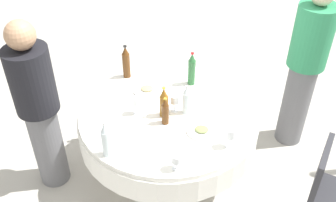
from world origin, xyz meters
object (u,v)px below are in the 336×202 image
(wine_glass_south, at_px, (230,134))
(plate_right, at_px, (202,131))
(bottle_clear_front, at_px, (186,101))
(wine_glass_near, at_px, (176,159))
(person_rear, at_px, (38,107))
(bottle_green_north, at_px, (192,70))
(plate_west, at_px, (147,90))
(chair_near, at_px, (330,189))
(bottle_amber_far, at_px, (164,103))
(wine_glass_north, at_px, (136,102))
(bottle_brown_outer, at_px, (126,62))
(bottle_brown_rear, at_px, (165,112))
(dining_table, at_px, (168,125))
(wine_glass_outer, at_px, (175,100))
(person_front, at_px, (305,67))
(bottle_clear_near, at_px, (106,140))

(wine_glass_south, bearing_deg, plate_right, 146.14)
(bottle_clear_front, height_order, wine_glass_near, bottle_clear_front)
(bottle_clear_front, bearing_deg, person_rear, -172.52)
(bottle_green_north, bearing_deg, plate_west, -158.04)
(person_rear, bearing_deg, chair_near, -107.60)
(bottle_amber_far, relative_size, wine_glass_south, 1.69)
(wine_glass_north, xyz_separation_m, plate_right, (0.53, -0.17, -0.10))
(bottle_brown_outer, relative_size, wine_glass_north, 2.09)
(bottle_brown_rear, height_order, chair_near, bottle_brown_rear)
(dining_table, relative_size, wine_glass_near, 11.48)
(plate_right, bearing_deg, wine_glass_outer, 134.13)
(wine_glass_south, bearing_deg, wine_glass_near, -144.55)
(bottle_brown_outer, height_order, person_front, person_front)
(bottle_amber_far, relative_size, wine_glass_near, 2.13)
(person_rear, bearing_deg, wine_glass_near, -120.98)
(person_rear, bearing_deg, wine_glass_outer, -89.92)
(bottle_clear_front, bearing_deg, plate_west, 142.78)
(bottle_clear_front, bearing_deg, wine_glass_near, -92.18)
(bottle_brown_rear, height_order, bottle_brown_outer, bottle_brown_outer)
(wine_glass_north, relative_size, plate_right, 0.67)
(bottle_brown_outer, xyz_separation_m, wine_glass_near, (0.55, -1.10, -0.06))
(bottle_brown_outer, relative_size, bottle_clear_near, 1.08)
(bottle_amber_far, bearing_deg, bottle_brown_outer, 127.30)
(plate_right, bearing_deg, wine_glass_near, -111.92)
(bottle_brown_rear, height_order, wine_glass_north, bottle_brown_rear)
(wine_glass_north, height_order, plate_right, wine_glass_north)
(chair_near, bearing_deg, bottle_clear_front, -92.46)
(bottle_clear_near, xyz_separation_m, wine_glass_near, (0.50, -0.09, -0.05))
(bottle_clear_front, height_order, plate_west, bottle_clear_front)
(wine_glass_north, xyz_separation_m, wine_glass_near, (0.37, -0.58, -0.02))
(plate_west, bearing_deg, wine_glass_outer, -44.13)
(wine_glass_south, bearing_deg, wine_glass_north, 157.04)
(bottle_brown_rear, height_order, bottle_clear_near, bottle_clear_near)
(bottle_amber_far, xyz_separation_m, plate_right, (0.31, -0.17, -0.12))
(bottle_clear_front, height_order, chair_near, bottle_clear_front)
(chair_near, bearing_deg, plate_right, -84.11)
(bottle_brown_outer, bearing_deg, plate_west, -43.50)
(wine_glass_outer, relative_size, person_rear, 0.10)
(bottle_amber_far, height_order, person_front, person_front)
(wine_glass_north, bearing_deg, bottle_green_north, 48.74)
(dining_table, distance_m, wine_glass_south, 0.67)
(bottle_amber_far, bearing_deg, wine_glass_near, -75.36)
(chair_near, bearing_deg, bottle_amber_far, -87.39)
(wine_glass_north, bearing_deg, bottle_brown_rear, -21.45)
(person_rear, relative_size, person_front, 0.96)
(wine_glass_outer, bearing_deg, bottle_brown_outer, 136.15)
(wine_glass_outer, height_order, wine_glass_near, wine_glass_outer)
(bottle_amber_far, height_order, chair_near, bottle_amber_far)
(wine_glass_outer, bearing_deg, plate_west, 135.87)
(bottle_green_north, distance_m, bottle_brown_outer, 0.60)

